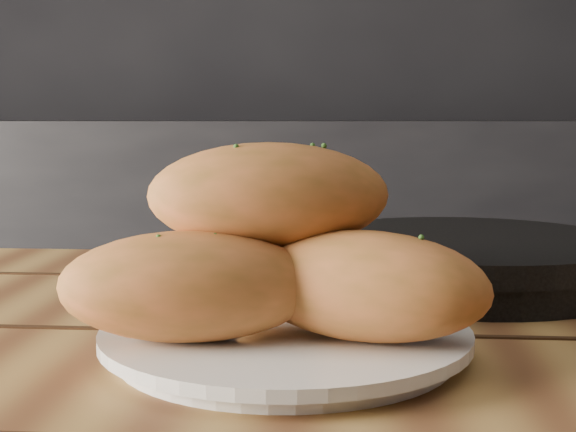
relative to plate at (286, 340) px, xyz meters
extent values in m
cube|color=black|center=(-0.20, 1.16, -0.31)|extent=(2.80, 0.60, 0.90)
cube|color=olive|center=(0.05, -0.05, -0.03)|extent=(1.39, 0.91, 0.04)
cylinder|color=white|center=(0.00, 0.00, 0.00)|extent=(0.22, 0.22, 0.01)
cylinder|color=white|center=(0.00, 0.00, 0.00)|extent=(0.24, 0.24, 0.01)
ellipsoid|color=#CB6938|center=(-0.06, -0.04, 0.04)|extent=(0.17, 0.10, 0.07)
ellipsoid|color=#CB6938|center=(0.05, -0.03, 0.04)|extent=(0.17, 0.11, 0.07)
ellipsoid|color=#CB6938|center=(-0.01, 0.06, 0.04)|extent=(0.09, 0.16, 0.07)
ellipsoid|color=#CB6938|center=(-0.01, -0.01, 0.10)|extent=(0.16, 0.09, 0.07)
cylinder|color=black|center=(0.15, 0.24, 0.01)|extent=(0.29, 0.29, 0.03)
cylinder|color=black|center=(0.15, 0.24, 0.03)|extent=(0.30, 0.30, 0.02)
camera|label=1|loc=(0.04, -0.52, 0.15)|focal=50.00mm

